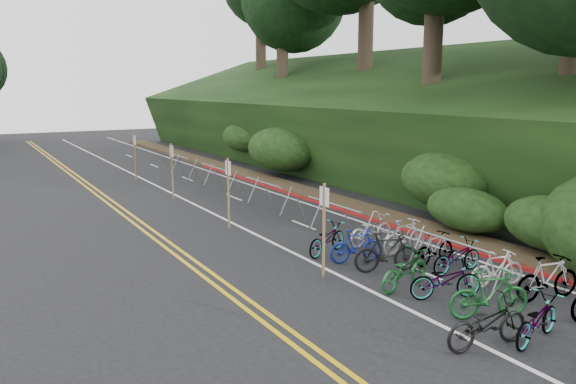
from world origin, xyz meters
name	(u,v)px	position (x,y,z in m)	size (l,w,h in m)	color
ground	(448,360)	(0.00, 0.00, 0.00)	(120.00, 120.00, 0.00)	black
road_markings	(241,233)	(0.63, 10.10, 0.00)	(7.47, 80.00, 0.01)	gold
red_curb	(331,206)	(5.70, 12.00, 0.05)	(0.25, 28.00, 0.10)	maroon
embankment	(366,128)	(12.96, 19.04, 2.57)	(14.30, 48.14, 9.11)	black
bike_racks_rest	(263,189)	(3.00, 13.00, 0.85)	(1.14, 23.00, 1.17)	gray
signposts_rest	(197,177)	(0.60, 14.00, 1.43)	(0.08, 18.40, 2.50)	brown
bike_front	(487,323)	(1.01, 0.01, 0.50)	(1.89, 0.66, 0.99)	black
bike_valet	(471,275)	(2.96, 2.14, 0.49)	(3.48, 11.64, 1.10)	#9E9EA3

